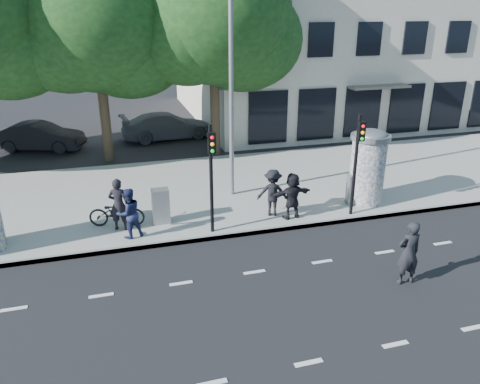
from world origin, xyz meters
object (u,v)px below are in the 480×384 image
object	(u,v)px
ad_column_right	(368,165)
cabinet_left	(161,206)
bicycle	(117,212)
cabinet_right	(355,189)
ped_f	(292,196)
car_right	(167,126)
street_lamp	(232,67)
ped_b	(119,204)
ped_d	(273,193)
traffic_pole_far	(357,155)
car_mid	(40,137)
traffic_pole_near	(211,169)
ped_c	(129,213)
man_road	(409,253)

from	to	relation	value
ad_column_right	cabinet_left	size ratio (longest dim) A/B	2.31
bicycle	cabinet_left	xyz separation A→B (m)	(1.38, -0.14, 0.11)
ad_column_right	cabinet_right	xyz separation A→B (m)	(-0.46, -0.06, -0.85)
ped_f	car_right	size ratio (longest dim) A/B	0.32
street_lamp	ped_f	xyz separation A→B (m)	(1.35, -2.52, -3.86)
ad_column_right	ped_b	size ratio (longest dim) A/B	1.57
ad_column_right	ped_d	size ratio (longest dim) A/B	1.65
traffic_pole_far	car_mid	distance (m)	15.98
street_lamp	ped_f	world-z (taller)	street_lamp
ad_column_right	traffic_pole_near	size ratio (longest dim) A/B	0.78
cabinet_left	car_right	size ratio (longest dim) A/B	0.24
ped_d	ped_f	size ratio (longest dim) A/B	1.03
car_mid	ped_c	bearing A→B (deg)	-143.81
traffic_pole_far	man_road	distance (m)	4.21
street_lamp	car_mid	xyz separation A→B (m)	(-7.51, 8.72, -4.10)
cabinet_right	cabinet_left	bearing A→B (deg)	-173.26
ped_d	ped_f	xyz separation A→B (m)	(0.53, -0.39, -0.02)
ped_b	bicycle	size ratio (longest dim) A/B	0.96
ped_c	ped_f	world-z (taller)	ped_c
traffic_pole_near	bicycle	bearing A→B (deg)	155.60
street_lamp	man_road	world-z (taller)	street_lamp
bicycle	ad_column_right	bearing A→B (deg)	-78.86
ped_c	ped_d	world-z (taller)	ped_d
ped_c	man_road	world-z (taller)	man_road
traffic_pole_near	man_road	xyz separation A→B (m)	(4.20, -3.94, -1.36)
man_road	car_mid	bearing A→B (deg)	-56.30
ped_b	man_road	world-z (taller)	ped_b
street_lamp	ped_c	xyz separation A→B (m)	(-3.87, -2.47, -3.86)
traffic_pole_near	bicycle	distance (m)	3.50
ped_f	bicycle	world-z (taller)	ped_f
ped_b	ped_f	bearing A→B (deg)	-169.43
ped_f	cabinet_left	world-z (taller)	ped_f
ad_column_right	car_right	bearing A→B (deg)	116.47
ad_column_right	ped_f	distance (m)	3.17
ad_column_right	car_right	xyz separation A→B (m)	(-5.57, 11.18, -0.84)
ad_column_right	bicycle	bearing A→B (deg)	177.51
ped_d	traffic_pole_near	bearing A→B (deg)	39.98
ped_d	man_road	bearing A→B (deg)	135.41
ped_f	car_mid	size ratio (longest dim) A/B	0.37
man_road	traffic_pole_near	bearing A→B (deg)	-43.09
street_lamp	ped_f	bearing A→B (deg)	-61.90
traffic_pole_far	ped_c	xyz separation A→B (m)	(-7.27, 0.37, -1.29)
traffic_pole_far	car_mid	size ratio (longest dim) A/B	0.81
traffic_pole_far	street_lamp	xyz separation A→B (m)	(-3.40, 2.84, 2.56)
bicycle	traffic_pole_far	bearing A→B (deg)	-85.92
ped_f	man_road	world-z (taller)	man_road
ad_column_right	man_road	xyz separation A→B (m)	(-1.60, -4.85, -0.67)
cabinet_left	cabinet_right	distance (m)	6.79
ped_f	ped_c	bearing A→B (deg)	-5.78
man_road	cabinet_left	distance (m)	7.60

